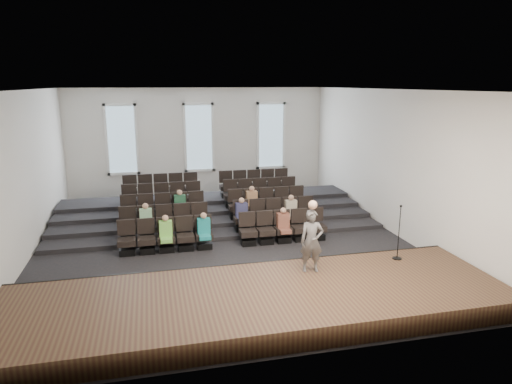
{
  "coord_description": "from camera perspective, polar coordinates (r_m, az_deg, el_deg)",
  "views": [
    {
      "loc": [
        -2.28,
        -14.52,
        5.21
      ],
      "look_at": [
        1.25,
        0.5,
        1.51
      ],
      "focal_mm": 32.0,
      "sensor_mm": 36.0,
      "label": 1
    }
  ],
  "objects": [
    {
      "name": "wall_back",
      "position": [
        21.83,
        -7.15,
        6.26
      ],
      "size": [
        12.0,
        0.04,
        5.0
      ],
      "primitive_type": "cube",
      "color": "silver",
      "rests_on": "ground"
    },
    {
      "name": "wall_left",
      "position": [
        15.24,
        -27.19,
        1.75
      ],
      "size": [
        0.04,
        14.0,
        5.0
      ],
      "primitive_type": "cube",
      "color": "silver",
      "rests_on": "ground"
    },
    {
      "name": "ceiling",
      "position": [
        14.7,
        -4.39,
        12.68
      ],
      "size": [
        12.0,
        14.0,
        0.02
      ],
      "primitive_type": "cube",
      "color": "white",
      "rests_on": "ground"
    },
    {
      "name": "stage_lip",
      "position": [
        12.45,
        -1.58,
        -9.98
      ],
      "size": [
        11.8,
        0.06,
        0.52
      ],
      "primitive_type": "cube",
      "color": "black",
      "rests_on": "ground"
    },
    {
      "name": "ground",
      "position": [
        15.59,
        -4.06,
        -6.06
      ],
      "size": [
        14.0,
        14.0,
        0.0
      ],
      "primitive_type": "plane",
      "color": "black",
      "rests_on": "ground"
    },
    {
      "name": "audience",
      "position": [
        15.65,
        -4.3,
        -2.87
      ],
      "size": [
        5.45,
        2.64,
        1.1
      ],
      "color": "#82DA57",
      "rests_on": "seating_rows"
    },
    {
      "name": "wall_front",
      "position": [
        8.29,
        3.5,
        -5.59
      ],
      "size": [
        12.0,
        0.04,
        5.0
      ],
      "primitive_type": "cube",
      "color": "silver",
      "rests_on": "ground"
    },
    {
      "name": "windows",
      "position": [
        21.74,
        -7.14,
        6.76
      ],
      "size": [
        8.44,
        0.1,
        3.24
      ],
      "color": "white",
      "rests_on": "wall_back"
    },
    {
      "name": "stage",
      "position": [
        10.89,
        0.35,
        -13.6
      ],
      "size": [
        11.8,
        3.6,
        0.5
      ],
      "primitive_type": "cube",
      "color": "#49361F",
      "rests_on": "ground"
    },
    {
      "name": "risers",
      "position": [
        18.53,
        -5.65,
        -2.27
      ],
      "size": [
        11.8,
        4.8,
        0.6
      ],
      "color": "black",
      "rests_on": "ground"
    },
    {
      "name": "mic_stand",
      "position": [
        13.1,
        17.34,
        -6.1
      ],
      "size": [
        0.26,
        0.26,
        1.53
      ],
      "color": "black",
      "rests_on": "stage"
    },
    {
      "name": "wall_right",
      "position": [
        16.94,
        16.36,
        3.74
      ],
      "size": [
        0.04,
        14.0,
        5.0
      ],
      "primitive_type": "cube",
      "color": "silver",
      "rests_on": "ground"
    },
    {
      "name": "speaker",
      "position": [
        11.69,
        6.98,
        -6.1
      ],
      "size": [
        0.65,
        0.49,
        1.61
      ],
      "primitive_type": "imported",
      "rotation": [
        0.0,
        0.0,
        -0.18
      ],
      "color": "#54514F",
      "rests_on": "stage"
    },
    {
      "name": "seating_rows",
      "position": [
        16.84,
        -4.94,
        -2.16
      ],
      "size": [
        6.8,
        4.7,
        1.67
      ],
      "color": "black",
      "rests_on": "ground"
    }
  ]
}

